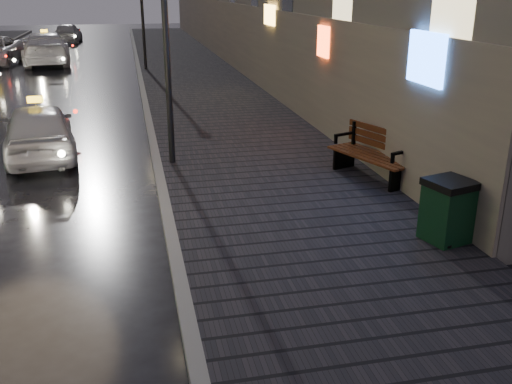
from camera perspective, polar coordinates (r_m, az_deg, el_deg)
ground at (r=7.91m, az=-18.39°, el=-11.54°), size 120.00×120.00×0.00m
sidewalk at (r=28.17m, az=-6.61°, el=11.84°), size 4.60×58.00×0.15m
curb at (r=28.03m, az=-11.59°, el=11.53°), size 0.20×58.00×0.15m
lamp_near at (r=12.79m, az=-9.12°, el=17.45°), size 0.36×0.36×5.28m
bench at (r=12.24m, az=11.76°, el=3.79°), size 1.36×2.17×1.05m
trash_bin at (r=9.47m, az=18.60°, el=-1.72°), size 0.81×0.81×1.01m
taxi_near at (r=14.91m, az=-20.88°, el=5.80°), size 2.13×4.18×1.36m
taxi_mid at (r=33.10m, az=-20.25°, el=13.31°), size 2.96×6.00×1.68m
car_far at (r=45.64m, az=-18.29°, el=14.88°), size 1.89×4.26×1.42m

